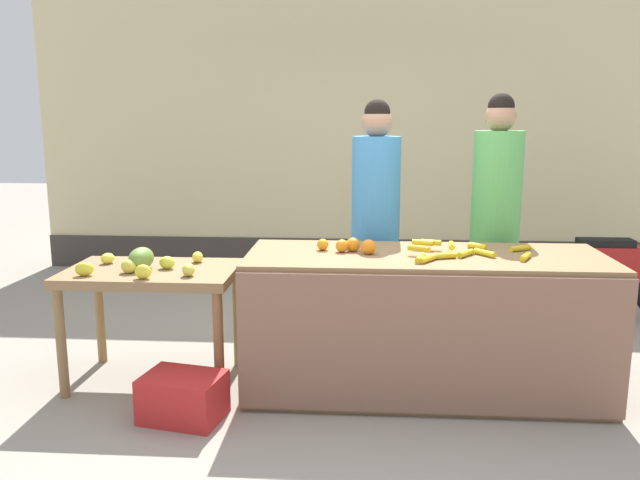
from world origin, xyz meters
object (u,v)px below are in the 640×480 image
vendor_woman_blue_shirt (375,228)px  produce_sack (287,316)px  parked_motorcycle (615,275)px  produce_crate (183,397)px  vendor_woman_green_shirt (495,226)px

vendor_woman_blue_shirt → produce_sack: vendor_woman_blue_shirt is taller
parked_motorcycle → produce_crate: parked_motorcycle is taller
vendor_woman_blue_shirt → parked_motorcycle: vendor_woman_blue_shirt is taller
vendor_woman_green_shirt → produce_crate: (-1.93, -1.18, -0.80)m
produce_sack → parked_motorcycle: bearing=17.1°
vendor_woman_blue_shirt → produce_crate: 1.78m
vendor_woman_blue_shirt → produce_sack: size_ratio=3.62×
vendor_woman_blue_shirt → parked_motorcycle: size_ratio=1.13×
vendor_woman_green_shirt → produce_sack: 1.63m
vendor_woman_blue_shirt → parked_motorcycle: (2.00, 0.79, -0.51)m
parked_motorcycle → produce_sack: size_ratio=3.20×
produce_crate → produce_sack: (0.46, 1.15, 0.12)m
produce_crate → produce_sack: size_ratio=0.88×
parked_motorcycle → produce_sack: 2.76m
vendor_woman_blue_shirt → produce_crate: bearing=-133.3°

